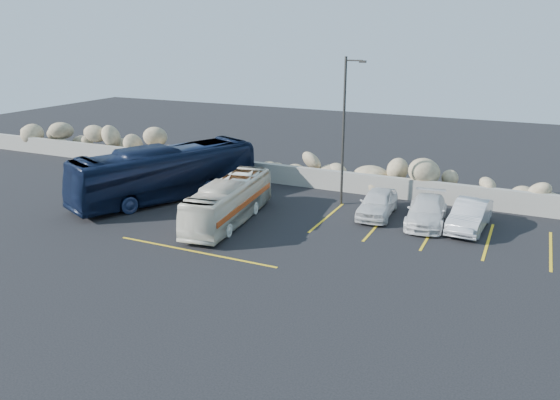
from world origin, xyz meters
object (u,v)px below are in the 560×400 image
at_px(vintage_bus, 229,201).
at_px(tour_coach, 166,173).
at_px(lamppost, 345,128).
at_px(car_b, 470,215).
at_px(car_c, 427,211).
at_px(car_a, 377,203).

relative_size(vintage_bus, tour_coach, 0.70).
height_order(lamppost, car_b, lamppost).
bearing_deg(car_c, lamppost, 159.99).
height_order(tour_coach, car_c, tour_coach).
bearing_deg(car_b, lamppost, 174.53).
bearing_deg(lamppost, car_a, -25.94).
distance_m(vintage_bus, car_b, 11.82).
bearing_deg(car_a, car_c, -6.29).
distance_m(tour_coach, car_b, 16.53).
relative_size(car_a, car_b, 0.96).
distance_m(vintage_bus, car_a, 7.69).
relative_size(vintage_bus, car_c, 1.73).
distance_m(lamppost, tour_coach, 10.39).
xyz_separation_m(vintage_bus, car_c, (9.05, 3.98, -0.43)).
distance_m(lamppost, car_c, 6.20).
bearing_deg(car_a, car_b, -4.13).
relative_size(tour_coach, car_a, 2.71).
bearing_deg(lamppost, car_c, -14.47).
xyz_separation_m(tour_coach, car_b, (16.37, 2.11, -0.83)).
bearing_deg(tour_coach, lamppost, 43.02).
bearing_deg(tour_coach, car_b, 31.15).
bearing_deg(tour_coach, car_c, 31.92).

